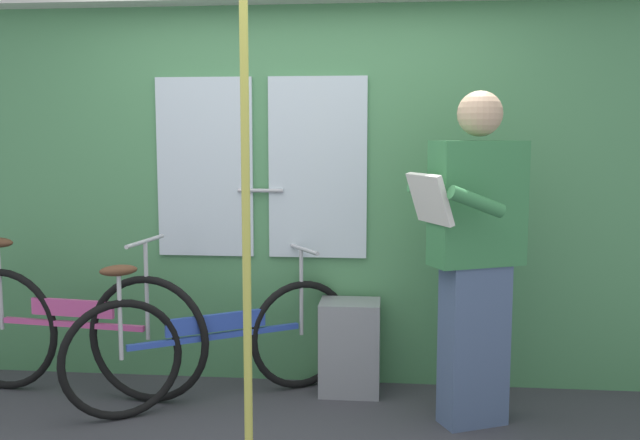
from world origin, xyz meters
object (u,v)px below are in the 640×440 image
Objects in this scene: bicycle_near_door at (215,342)px; passenger_reading_newspaper at (475,252)px; trash_bin_by_wall at (350,347)px; bicycle_leaning_behind at (72,330)px; handrail_pole at (245,229)px.

passenger_reading_newspaper reaches higher than bicycle_near_door.
trash_bin_by_wall is (-0.67, 0.40, -0.66)m from passenger_reading_newspaper.
passenger_reading_newspaper is at bearing 2.59° from bicycle_leaning_behind.
bicycle_near_door is at bearing 111.29° from handrail_pole.
passenger_reading_newspaper reaches higher than trash_bin_by_wall.
passenger_reading_newspaper is 1.02m from trash_bin_by_wall.
passenger_reading_newspaper is 3.16× the size of trash_bin_by_wall.
handrail_pole reaches higher than bicycle_near_door.
bicycle_near_door is at bearing -162.27° from trash_bin_by_wall.
bicycle_leaning_behind reaches higher than trash_bin_by_wall.
bicycle_leaning_behind is 1.65m from trash_bin_by_wall.
handrail_pole is at bearing -106.09° from trash_bin_by_wall.
trash_bin_by_wall is (0.76, 0.24, -0.08)m from bicycle_near_door.
trash_bin_by_wall is (1.63, 0.21, -0.12)m from bicycle_leaning_behind.
bicycle_leaning_behind is at bearing 140.24° from handrail_pole.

